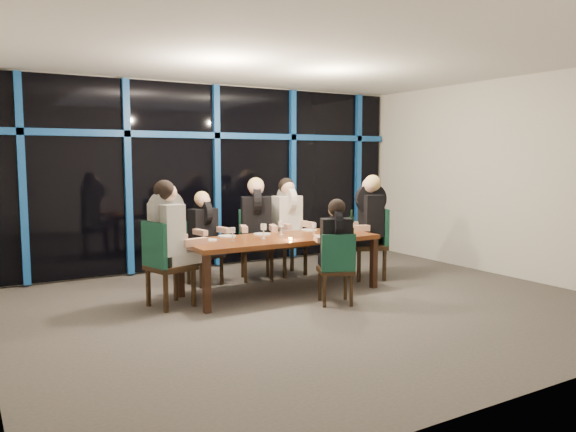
{
  "coord_description": "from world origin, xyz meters",
  "views": [
    {
      "loc": [
        -3.69,
        -5.62,
        1.81
      ],
      "look_at": [
        0.0,
        0.6,
        1.05
      ],
      "focal_mm": 35.0,
      "sensor_mm": 36.0,
      "label": 1
    }
  ],
  "objects": [
    {
      "name": "plate_near_mid",
      "position": [
        0.52,
        0.46,
        0.76
      ],
      "size": [
        0.24,
        0.24,
        0.01
      ],
      "primitive_type": "cylinder",
      "color": "white",
      "rests_on": "dining_table"
    },
    {
      "name": "diner_far_mid",
      "position": [
        0.09,
        1.67,
        0.98
      ],
      "size": [
        0.62,
        0.7,
        1.0
      ],
      "rotation": [
        0.0,
        0.0,
        -0.35
      ],
      "color": "black",
      "rests_on": "ground"
    },
    {
      "name": "chair_near_mid",
      "position": [
        0.26,
        -0.12,
        0.5
      ],
      "size": [
        0.55,
        0.55,
        0.89
      ],
      "rotation": [
        0.0,
        0.0,
        2.72
      ],
      "color": "black",
      "rests_on": "ground"
    },
    {
      "name": "wine_glass_b",
      "position": [
        0.12,
        0.99,
        0.88
      ],
      "size": [
        0.07,
        0.07,
        0.18
      ],
      "color": "silver",
      "rests_on": "dining_table"
    },
    {
      "name": "chair_far_left",
      "position": [
        -0.71,
        1.83,
        0.51
      ],
      "size": [
        0.49,
        0.49,
        0.91
      ],
      "rotation": [
        0.0,
        0.0,
        0.18
      ],
      "color": "black",
      "rests_on": "ground"
    },
    {
      "name": "diner_end_left",
      "position": [
        -1.51,
        0.85,
        1.0
      ],
      "size": [
        0.71,
        0.59,
        1.02
      ],
      "rotation": [
        0.0,
        0.0,
        1.81
      ],
      "color": "black",
      "rests_on": "ground"
    },
    {
      "name": "chair_far_right",
      "position": [
        0.67,
        1.82,
        0.57
      ],
      "size": [
        0.49,
        0.49,
        1.02
      ],
      "rotation": [
        0.0,
        0.0,
        0.04
      ],
      "color": "black",
      "rests_on": "ground"
    },
    {
      "name": "wine_glass_c",
      "position": [
        0.53,
        0.78,
        0.86
      ],
      "size": [
        0.06,
        0.06,
        0.16
      ],
      "color": "white",
      "rests_on": "dining_table"
    },
    {
      "name": "plate_far_mid",
      "position": [
        -0.1,
        1.14,
        0.76
      ],
      "size": [
        0.24,
        0.24,
        0.01
      ],
      "primitive_type": "cylinder",
      "color": "white",
      "rests_on": "dining_table"
    },
    {
      "name": "chair_end_left",
      "position": [
        -1.6,
        0.83,
        0.59
      ],
      "size": [
        0.59,
        0.59,
        1.05
      ],
      "rotation": [
        0.0,
        0.0,
        1.81
      ],
      "color": "black",
      "rests_on": "ground"
    },
    {
      "name": "diner_near_mid",
      "position": [
        0.29,
        -0.05,
        0.85
      ],
      "size": [
        0.56,
        0.61,
        0.87
      ],
      "rotation": [
        0.0,
        0.0,
        2.72
      ],
      "color": "black",
      "rests_on": "ground"
    },
    {
      "name": "plate_far_right",
      "position": [
        0.7,
        1.17,
        0.76
      ],
      "size": [
        0.24,
        0.24,
        0.01
      ],
      "primitive_type": "cylinder",
      "color": "white",
      "rests_on": "dining_table"
    },
    {
      "name": "wine_glass_d",
      "position": [
        -0.7,
        0.81,
        0.88
      ],
      "size": [
        0.07,
        0.07,
        0.17
      ],
      "color": "silver",
      "rests_on": "dining_table"
    },
    {
      "name": "chair_far_mid",
      "position": [
        0.12,
        1.75,
        0.58
      ],
      "size": [
        0.61,
        0.61,
        1.03
      ],
      "rotation": [
        0.0,
        0.0,
        -0.35
      ],
      "color": "black",
      "rests_on": "ground"
    },
    {
      "name": "plate_far_left",
      "position": [
        -0.6,
        1.2,
        0.76
      ],
      "size": [
        0.24,
        0.24,
        0.01
      ],
      "primitive_type": "cylinder",
      "color": "white",
      "rests_on": "dining_table"
    },
    {
      "name": "wine_bottle",
      "position": [
        1.02,
        0.58,
        0.88
      ],
      "size": [
        0.08,
        0.08,
        0.33
      ],
      "rotation": [
        0.0,
        0.0,
        -0.4
      ],
      "color": "black",
      "rests_on": "dining_table"
    },
    {
      "name": "plate_end_left",
      "position": [
        -0.96,
        0.98,
        0.76
      ],
      "size": [
        0.24,
        0.24,
        0.01
      ],
      "primitive_type": "cylinder",
      "color": "white",
      "rests_on": "dining_table"
    },
    {
      "name": "dining_table",
      "position": [
        0.0,
        0.8,
        0.68
      ],
      "size": [
        2.6,
        1.0,
        0.75
      ],
      "color": "brown",
      "rests_on": "ground"
    },
    {
      "name": "room",
      "position": [
        0.0,
        0.0,
        2.02
      ],
      "size": [
        7.04,
        7.0,
        3.02
      ],
      "color": "#544E4A",
      "rests_on": "ground"
    },
    {
      "name": "chair_end_right",
      "position": [
        1.62,
        0.84,
        0.59
      ],
      "size": [
        0.62,
        0.62,
        1.06
      ],
      "rotation": [
        0.0,
        0.0,
        4.38
      ],
      "color": "black",
      "rests_on": "ground"
    },
    {
      "name": "wine_glass_a",
      "position": [
        -0.26,
        0.78,
        0.89
      ],
      "size": [
        0.08,
        0.08,
        0.19
      ],
      "color": "silver",
      "rests_on": "dining_table"
    },
    {
      "name": "window_wall",
      "position": [
        0.01,
        2.93,
        1.55
      ],
      "size": [
        6.86,
        0.43,
        2.94
      ],
      "color": "black",
      "rests_on": "ground"
    },
    {
      "name": "wine_glass_e",
      "position": [
        0.9,
        0.87,
        0.87
      ],
      "size": [
        0.06,
        0.06,
        0.16
      ],
      "color": "silver",
      "rests_on": "dining_table"
    },
    {
      "name": "diner_far_left",
      "position": [
        -0.7,
        1.75,
        0.87
      ],
      "size": [
        0.49,
        0.6,
        0.88
      ],
      "rotation": [
        0.0,
        0.0,
        0.18
      ],
      "color": "black",
      "rests_on": "ground"
    },
    {
      "name": "diner_far_right",
      "position": [
        0.68,
        1.73,
        0.97
      ],
      "size": [
        0.51,
        0.64,
        0.99
      ],
      "rotation": [
        0.0,
        0.0,
        0.04
      ],
      "color": "silver",
      "rests_on": "ground"
    },
    {
      "name": "water_pitcher",
      "position": [
        0.77,
        0.64,
        0.86
      ],
      "size": [
        0.13,
        0.12,
        0.21
      ],
      "rotation": [
        0.0,
        0.0,
        -0.25
      ],
      "color": "silver",
      "rests_on": "dining_table"
    },
    {
      "name": "plate_end_right",
      "position": [
        1.01,
        1.05,
        0.76
      ],
      "size": [
        0.24,
        0.24,
        0.01
      ],
      "primitive_type": "cylinder",
      "color": "white",
      "rests_on": "dining_table"
    },
    {
      "name": "diner_end_right",
      "position": [
        1.54,
        0.87,
        1.01
      ],
      "size": [
        0.72,
        0.63,
        1.03
      ],
      "rotation": [
        0.0,
        0.0,
        4.38
      ],
      "color": "black",
      "rests_on": "ground"
    },
    {
      "name": "tea_light",
      "position": [
        -0.02,
        0.5,
        0.76
      ],
      "size": [
        0.05,
        0.05,
        0.03
      ],
      "primitive_type": "cylinder",
      "color": "#FF9D4C",
      "rests_on": "dining_table"
    }
  ]
}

